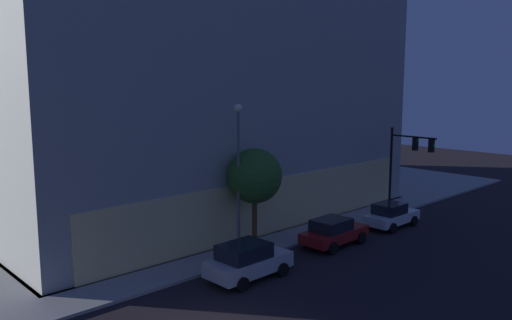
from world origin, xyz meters
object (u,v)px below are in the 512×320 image
traffic_light_far_corner (407,154)px  car_silver (247,260)px  modern_building (145,73)px  car_red (333,232)px  car_white (391,215)px  street_lamp_sidewalk (238,160)px  sidewalk_tree (255,176)px

traffic_light_far_corner → car_silver: (-16.85, -1.54, -3.41)m
modern_building → car_red: modern_building is taller
car_silver → car_white: bearing=1.0°
traffic_light_far_corner → street_lamp_sidewalk: 14.84m
street_lamp_sidewalk → car_white: 12.00m
modern_building → car_white: bearing=-70.8°
street_lamp_sidewalk → car_silver: street_lamp_sidewalk is taller
traffic_light_far_corner → sidewalk_tree: size_ratio=1.07×
street_lamp_sidewalk → modern_building: bearing=75.7°
street_lamp_sidewalk → car_white: (10.79, -2.83, -4.42)m
traffic_light_far_corner → modern_building: bearing=120.8°
sidewalk_tree → street_lamp_sidewalk: bearing=-175.5°
car_silver → car_red: 7.08m
modern_building → sidewalk_tree: size_ratio=5.41×
traffic_light_far_corner → car_white: bearing=-161.6°
traffic_light_far_corner → sidewalk_tree: bearing=173.1°
traffic_light_far_corner → car_silver: traffic_light_far_corner is taller
car_white → street_lamp_sidewalk: bearing=165.3°
car_red → car_white: (5.84, -0.14, -0.02)m
traffic_light_far_corner → car_red: 10.45m
car_silver → car_white: 12.91m
street_lamp_sidewalk → car_white: street_lamp_sidewalk is taller
street_lamp_sidewalk → sidewalk_tree: size_ratio=1.45×
car_red → modern_building: bearing=92.5°
street_lamp_sidewalk → traffic_light_far_corner: bearing=-5.9°
street_lamp_sidewalk → car_white: size_ratio=1.96×
traffic_light_far_corner → street_lamp_sidewalk: size_ratio=0.74×
street_lamp_sidewalk → sidewalk_tree: bearing=4.5°
street_lamp_sidewalk → car_red: bearing=-28.5°
traffic_light_far_corner → street_lamp_sidewalk: street_lamp_sidewalk is taller
car_red → car_white: size_ratio=1.07×
traffic_light_far_corner → car_red: bearing=-173.2°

